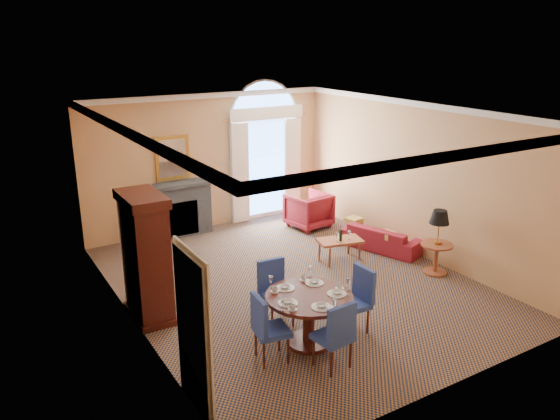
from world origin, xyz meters
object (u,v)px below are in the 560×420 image
sofa (382,238)px  armchair (308,210)px  side_table (438,234)px  dining_table (309,308)px  armoire (146,259)px  coffee_table (340,241)px

sofa → armchair: (-0.56, 2.01, 0.16)m
sofa → side_table: 1.61m
side_table → dining_table: bearing=-166.4°
dining_table → side_table: size_ratio=1.03×
sofa → armchair: 2.10m
sofa → dining_table: bearing=104.8°
armoire → armchair: bearing=26.2°
dining_table → side_table: side_table is taller
armoire → side_table: armoire is taller
dining_table → sofa: size_ratio=0.73×
armoire → coffee_table: size_ratio=2.13×
armoire → dining_table: armoire is taller
armoire → armchair: 5.28m
coffee_table → armoire: bearing=-162.6°
sofa → side_table: bearing=162.7°
armoire → sofa: (5.27, 0.30, -0.76)m
sofa → side_table: size_ratio=1.41×
dining_table → coffee_table: (2.35, 2.34, -0.19)m
armchair → side_table: (0.61, -3.52, 0.39)m
sofa → coffee_table: 1.17m
sofa → armoire: bearing=74.0°
armoire → side_table: bearing=-12.8°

